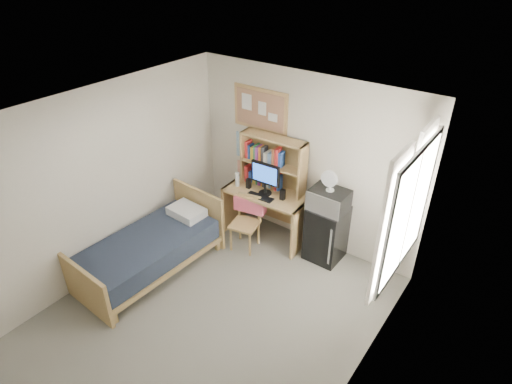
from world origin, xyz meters
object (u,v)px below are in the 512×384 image
Objects in this scene: mini_fridge at (326,233)px; desk_fan at (331,181)px; speaker_left at (249,183)px; speaker_right at (283,195)px; bed at (149,254)px; desk at (267,214)px; microwave at (329,200)px; monitor at (265,179)px; bulletin_board at (260,109)px; desk_chair at (245,224)px.

mini_fridge is 0.86m from desk_fan.
speaker_right is (0.60, 0.03, 0.00)m from speaker_left.
bed is 1.78m from speaker_left.
mini_fridge reaches higher than desk.
mini_fridge is at bearing 90.00° from microwave.
monitor is 3.17× the size of speaker_left.
microwave is 1.82× the size of desk_fan.
desk is (0.37, -0.32, -1.52)m from bulletin_board.
desk_chair is 5.38× the size of speaker_left.
desk is at bearing 90.00° from monitor.
speaker_right is at bearing -169.82° from mini_fridge.
bed is at bearing -136.76° from mini_fridge.
desk_chair is at bearing -154.74° from desk_fan.
mini_fridge is 5.40× the size of speaker_left.
monitor is at bearing -173.08° from desk_fan.
monitor is 1.76× the size of desk_fan.
speaker_right is at bearing -171.44° from desk_fan.
desk is 4.52× the size of desk_fan.
monitor reaches higher than speaker_left.
monitor is at bearing 64.32° from desk_chair.
speaker_left is 0.55× the size of desk_fan.
mini_fridge is 2.99× the size of desk_fan.
bed is at bearing -128.70° from speaker_right.
speaker_left is 1.30m from microwave.
speaker_left reaches higher than mini_fridge.
desk_chair is 1.64× the size of microwave.
microwave is (0.69, 0.10, 0.12)m from speaker_right.
desk_fan reaches higher than bed.
monitor is at bearing 0.00° from speaker_left.
desk is 1.00m from mini_fridge.
desk_fan is (0.99, 0.05, 0.89)m from desk.
bed is 2.62m from microwave.
mini_fridge is 1.18m from monitor.
bulletin_board reaches higher than bed.
monitor is at bearing 64.03° from bed.
bulletin_board is at bearing 169.20° from microwave.
desk is 1.51× the size of desk_chair.
bulletin_board reaches higher than desk_chair.
bulletin_board is at bearing 148.47° from speaker_right.
desk is 7.92× the size of speaker_right.
monitor is 1.03m from desk_fan.
desk_chair reaches higher than bed.
speaker_right is (-0.69, -0.12, 0.46)m from mini_fridge.
desk_chair is at bearing -154.74° from microwave.
desk is at bearing 168.69° from speaker_right.
desk is 0.57m from speaker_right.
speaker_right is 0.31× the size of microwave.
monitor reaches higher than desk.
desk is at bearing -41.51° from bulletin_board.
speaker_right is at bearing 33.59° from desk_chair.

